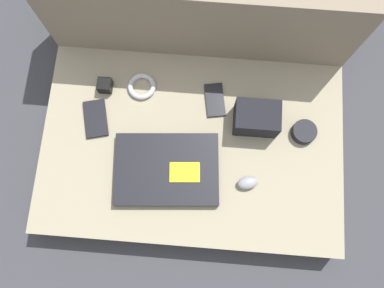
# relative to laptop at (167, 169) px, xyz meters

# --- Properties ---
(ground_plane) EXTENTS (8.00, 8.00, 0.00)m
(ground_plane) POSITION_rel_laptop_xyz_m (0.07, 0.08, -0.12)
(ground_plane) COLOR #38383D
(couch_seat) EXTENTS (0.93, 0.61, 0.10)m
(couch_seat) POSITION_rel_laptop_xyz_m (0.07, 0.08, -0.07)
(couch_seat) COLOR gray
(couch_seat) RESTS_ON ground_plane
(couch_backrest) EXTENTS (0.93, 0.20, 0.40)m
(couch_backrest) POSITION_rel_laptop_xyz_m (0.07, 0.49, 0.08)
(couch_backrest) COLOR #7F705B
(couch_backrest) RESTS_ON ground_plane
(laptop) EXTENTS (0.33, 0.24, 0.03)m
(laptop) POSITION_rel_laptop_xyz_m (0.00, 0.00, 0.00)
(laptop) COLOR black
(laptop) RESTS_ON couch_seat
(computer_mouse) EXTENTS (0.07, 0.05, 0.03)m
(computer_mouse) POSITION_rel_laptop_xyz_m (0.25, -0.02, 0.00)
(computer_mouse) COLOR gray
(computer_mouse) RESTS_ON couch_seat
(speaker_puck) EXTENTS (0.08, 0.08, 0.03)m
(speaker_puck) POSITION_rel_laptop_xyz_m (0.41, 0.15, 0.00)
(speaker_puck) COLOR black
(speaker_puck) RESTS_ON couch_seat
(phone_silver) EXTENTS (0.08, 0.12, 0.01)m
(phone_silver) POSITION_rel_laptop_xyz_m (0.13, 0.24, -0.01)
(phone_silver) COLOR black
(phone_silver) RESTS_ON couch_seat
(phone_black) EXTENTS (0.10, 0.13, 0.01)m
(phone_black) POSITION_rel_laptop_xyz_m (-0.24, 0.14, -0.01)
(phone_black) COLOR black
(phone_black) RESTS_ON couch_seat
(camera_pouch) EXTENTS (0.13, 0.10, 0.09)m
(camera_pouch) POSITION_rel_laptop_xyz_m (0.26, 0.17, 0.03)
(camera_pouch) COLOR black
(camera_pouch) RESTS_ON couch_seat
(charger_brick) EXTENTS (0.04, 0.04, 0.04)m
(charger_brick) POSITION_rel_laptop_xyz_m (-0.22, 0.25, 0.01)
(charger_brick) COLOR black
(charger_brick) RESTS_ON couch_seat
(cable_coil) EXTENTS (0.09, 0.09, 0.02)m
(cable_coil) POSITION_rel_laptop_xyz_m (-0.11, 0.26, -0.01)
(cable_coil) COLOR #B2B2B7
(cable_coil) RESTS_ON couch_seat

